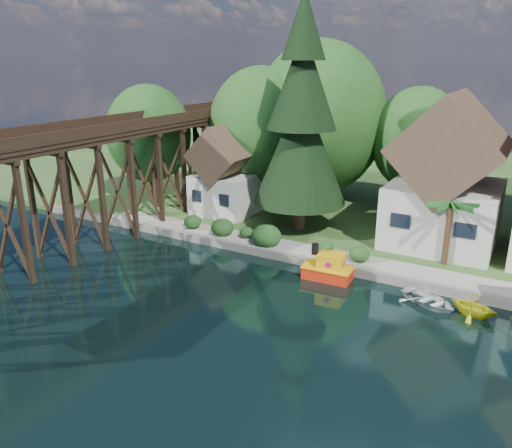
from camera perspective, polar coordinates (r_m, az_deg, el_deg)
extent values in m
plane|color=black|center=(28.20, -0.45, -10.47)|extent=(140.00, 140.00, 0.00)
cube|color=#294B1E|center=(58.27, 16.60, 4.39)|extent=(140.00, 52.00, 0.50)
cube|color=slate|center=(33.30, 12.57, -5.61)|extent=(60.00, 0.40, 0.62)
cube|color=gray|center=(33.93, 16.49, -5.08)|extent=(50.00, 2.60, 0.06)
cube|color=black|center=(35.05, -26.63, 0.48)|extent=(4.00, 0.36, 8.00)
cube|color=black|center=(36.80, -22.58, 1.83)|extent=(4.00, 0.36, 8.00)
cube|color=black|center=(38.75, -18.91, 3.04)|extent=(4.00, 0.36, 8.00)
cube|color=black|center=(40.85, -15.60, 4.12)|extent=(4.00, 0.36, 8.00)
cube|color=black|center=(43.09, -12.62, 5.08)|extent=(4.00, 0.36, 8.00)
cube|color=black|center=(45.44, -9.93, 5.93)|extent=(4.00, 0.36, 8.00)
cube|color=black|center=(47.89, -7.50, 6.69)|extent=(4.00, 0.36, 8.00)
cube|color=black|center=(50.43, -5.31, 7.35)|extent=(4.00, 0.36, 8.00)
cube|color=black|center=(53.03, -3.33, 7.95)|extent=(4.00, 0.36, 8.00)
cube|color=black|center=(55.70, -1.52, 8.48)|extent=(4.00, 0.36, 8.00)
cube|color=black|center=(41.08, -18.25, 9.73)|extent=(0.35, 44.00, 0.35)
cube|color=black|center=(38.58, -14.67, 9.54)|extent=(0.35, 44.00, 0.35)
cube|color=black|center=(39.77, -16.55, 10.07)|extent=(4.00, 44.00, 0.30)
cube|color=black|center=(41.16, -18.61, 10.91)|extent=(0.12, 44.00, 0.80)
cube|color=black|center=(38.30, -14.50, 10.78)|extent=(0.12, 44.00, 0.80)
cube|color=beige|center=(39.27, 20.55, 1.15)|extent=(7.50, 8.00, 4.50)
cube|color=#463625|center=(38.19, 21.38, 8.26)|extent=(7.64, 8.64, 7.64)
cube|color=black|center=(35.76, 16.16, 0.35)|extent=(1.35, 0.08, 1.00)
cube|color=black|center=(35.12, 22.79, -0.71)|extent=(1.35, 0.08, 1.00)
cube|color=beige|center=(44.29, -3.38, 3.52)|extent=(5.00, 5.00, 3.50)
cube|color=#463625|center=(43.51, -3.47, 8.04)|extent=(5.09, 5.40, 5.09)
cube|color=black|center=(43.01, -6.80, 3.21)|extent=(0.90, 0.08, 1.00)
cube|color=black|center=(41.45, -3.67, 2.72)|extent=(0.90, 0.08, 1.00)
cylinder|color=#382314|center=(47.41, 0.59, 5.17)|extent=(0.50, 0.50, 4.50)
ellipsoid|color=#254D1B|center=(46.55, 0.61, 10.87)|extent=(4.40, 4.40, 5.06)
cylinder|color=#382314|center=(49.17, 6.98, 5.79)|extent=(0.50, 0.50, 4.95)
ellipsoid|color=#254D1B|center=(48.31, 7.22, 11.85)|extent=(5.00, 5.00, 5.75)
cylinder|color=#382314|center=(47.62, 17.47, 4.10)|extent=(0.50, 0.50, 4.05)
ellipsoid|color=#254D1B|center=(46.81, 17.97, 9.17)|extent=(4.00, 4.00, 4.60)
cylinder|color=#382314|center=(49.94, -11.82, 5.20)|extent=(0.50, 0.50, 4.05)
ellipsoid|color=#254D1B|center=(49.16, -12.14, 10.05)|extent=(4.00, 4.00, 4.60)
ellipsoid|color=#1F4518|center=(38.75, -3.88, -0.21)|extent=(1.98, 1.98, 1.53)
ellipsoid|color=#1F4518|center=(38.04, -1.11, -0.80)|extent=(1.54, 1.54, 1.19)
ellipsoid|color=#1F4518|center=(36.61, 1.18, -1.16)|extent=(2.20, 2.20, 1.70)
ellipsoid|color=#1F4518|center=(40.59, -7.26, 0.43)|extent=(1.76, 1.76, 1.36)
ellipsoid|color=#1F4518|center=(35.44, 8.06, -2.46)|extent=(1.54, 1.54, 1.19)
ellipsoid|color=#1F4518|center=(34.38, 11.75, -3.19)|extent=(1.76, 1.76, 1.36)
cylinder|color=#382314|center=(40.14, 4.94, 1.76)|extent=(0.99, 0.99, 3.31)
cone|color=black|center=(39.01, 5.14, 8.77)|extent=(7.28, 7.28, 8.83)
cone|color=black|center=(38.50, 5.35, 16.07)|extent=(5.30, 5.30, 7.17)
cone|color=black|center=(38.54, 5.54, 21.82)|extent=(3.31, 3.31, 4.97)
cylinder|color=#382314|center=(35.21, 21.02, -1.27)|extent=(0.40, 0.40, 3.99)
ellipsoid|color=#1A4F1B|center=(34.58, 21.43, 2.12)|extent=(3.72, 3.72, 0.91)
cube|color=red|center=(32.83, 8.19, -5.60)|extent=(3.16, 1.80, 0.82)
cube|color=#E1A00B|center=(32.66, 8.22, -4.89)|extent=(3.27, 1.91, 0.10)
cube|color=#E1A00B|center=(32.43, 8.60, -4.25)|extent=(1.70, 1.31, 1.03)
cylinder|color=black|center=(32.52, 6.77, -2.84)|extent=(0.45, 0.45, 0.72)
cylinder|color=#AD0D77|center=(31.87, 8.23, -4.65)|extent=(0.37, 0.10, 0.37)
cylinder|color=#AD0D77|center=(33.00, 8.95, -3.87)|extent=(0.37, 0.10, 0.37)
cylinder|color=#AD0D77|center=(32.22, 9.99, -4.49)|extent=(0.10, 0.37, 0.37)
imported|color=silver|center=(30.98, 19.14, -8.04)|extent=(4.13, 3.70, 0.71)
imported|color=#CDCA16|center=(30.43, 23.68, -8.43)|extent=(3.04, 2.79, 1.36)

